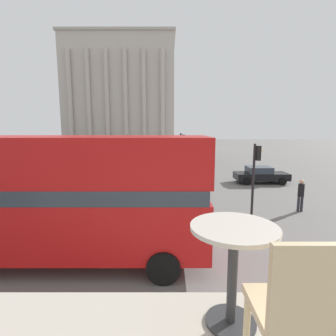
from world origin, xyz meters
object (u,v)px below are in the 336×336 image
(car_navy, at_px, (183,161))
(pedestrian_black, at_px, (301,193))
(double_decker_bus, at_px, (38,195))
(plaza_building_left, at_px, (122,94))
(cafe_chair_0, at_px, (300,311))
(cafe_dining_table, at_px, (234,253))
(car_black, at_px, (261,175))
(traffic_light_mid, at_px, (182,153))
(pedestrian_red, at_px, (109,162))
(traffic_light_near, at_px, (256,171))
(pedestrian_olive, at_px, (111,168))

(car_navy, relative_size, pedestrian_black, 2.39)
(double_decker_bus, relative_size, plaza_building_left, 0.47)
(cafe_chair_0, xyz_separation_m, car_navy, (1.09, 28.94, -2.91))
(cafe_dining_table, distance_m, pedestrian_black, 13.92)
(double_decker_bus, xyz_separation_m, cafe_chair_0, (4.86, -7.10, 1.27))
(car_black, distance_m, pedestrian_black, 7.43)
(traffic_light_mid, bearing_deg, plaza_building_left, 105.84)
(pedestrian_red, bearing_deg, traffic_light_near, 79.40)
(car_black, xyz_separation_m, pedestrian_red, (-13.86, 6.35, 0.23))
(double_decker_bus, distance_m, traffic_light_near, 9.40)
(cafe_dining_table, height_order, pedestrian_olive, cafe_dining_table)
(car_navy, distance_m, pedestrian_olive, 10.21)
(car_navy, bearing_deg, traffic_light_near, -143.94)
(cafe_chair_0, distance_m, car_black, 21.27)
(double_decker_bus, xyz_separation_m, car_black, (11.78, 12.80, -1.64))
(car_navy, bearing_deg, traffic_light_mid, -155.72)
(plaza_building_left, xyz_separation_m, pedestrian_black, (17.24, -44.94, -10.63))
(cafe_dining_table, relative_size, cafe_chair_0, 0.80)
(double_decker_bus, xyz_separation_m, pedestrian_red, (-2.08, 19.15, -1.41))
(traffic_light_mid, height_order, car_navy, traffic_light_mid)
(car_navy, distance_m, car_black, 10.76)
(plaza_building_left, distance_m, car_navy, 32.74)
(car_navy, distance_m, pedestrian_black, 17.32)
(double_decker_bus, height_order, traffic_light_mid, double_decker_bus)
(traffic_light_near, height_order, car_navy, traffic_light_near)
(pedestrian_olive, bearing_deg, car_black, -14.67)
(double_decker_bus, distance_m, pedestrian_olive, 14.18)
(traffic_light_near, xyz_separation_m, pedestrian_black, (2.92, 1.21, -1.43))
(traffic_light_mid, height_order, pedestrian_olive, traffic_light_mid)
(cafe_chair_0, distance_m, pedestrian_black, 14.31)
(double_decker_bus, xyz_separation_m, pedestrian_olive, (-0.70, 14.10, -1.32))
(cafe_dining_table, xyz_separation_m, plaza_building_left, (-10.57, 56.88, 8.02))
(traffic_light_near, bearing_deg, cafe_dining_table, -109.27)
(cafe_dining_table, bearing_deg, car_navy, 87.42)
(double_decker_bus, distance_m, car_black, 17.47)
(traffic_light_mid, relative_size, car_navy, 0.97)
(traffic_light_near, relative_size, traffic_light_mid, 0.91)
(car_navy, bearing_deg, cafe_chair_0, -154.07)
(cafe_dining_table, relative_size, car_black, 0.17)
(cafe_dining_table, bearing_deg, pedestrian_red, 104.72)
(double_decker_bus, relative_size, traffic_light_near, 2.94)
(cafe_dining_table, bearing_deg, traffic_light_near, 70.73)
(car_black, bearing_deg, car_navy, -147.74)
(traffic_light_near, relative_size, car_navy, 0.89)
(plaza_building_left, xyz_separation_m, traffic_light_near, (14.32, -46.16, -9.21))
(double_decker_bus, relative_size, traffic_light_mid, 2.69)
(double_decker_bus, xyz_separation_m, pedestrian_black, (11.34, 5.39, -1.32))
(cafe_dining_table, distance_m, car_black, 20.82)
(traffic_light_near, relative_size, pedestrian_olive, 2.12)
(cafe_chair_0, height_order, car_navy, cafe_chair_0)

